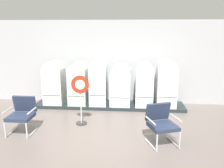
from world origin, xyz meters
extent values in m
cube|color=#70635E|center=(0.00, 0.00, -0.03)|extent=(12.00, 10.00, 0.05)
cube|color=#BBBCBF|center=(0.00, 3.66, 1.52)|extent=(11.76, 0.12, 3.05)
cube|color=#47443F|center=(0.00, 3.66, 2.70)|extent=(11.76, 0.07, 0.06)
cube|color=#252F31|center=(0.00, 3.02, 0.05)|extent=(5.29, 0.95, 0.11)
cube|color=silver|center=(-1.96, 2.93, 0.71)|extent=(0.68, 0.68, 1.20)
cylinder|color=silver|center=(-1.96, 2.93, 1.30)|extent=(0.68, 0.66, 0.68)
cube|color=#383838|center=(-1.96, 2.59, 0.49)|extent=(0.62, 0.01, 0.01)
cylinder|color=silver|center=(-2.23, 2.57, 0.85)|extent=(0.02, 0.02, 0.28)
cube|color=silver|center=(-1.10, 2.93, 0.70)|extent=(0.63, 0.68, 1.17)
cylinder|color=silver|center=(-1.10, 2.93, 1.28)|extent=(0.63, 0.67, 0.63)
cube|color=#383838|center=(-1.10, 2.59, 0.48)|extent=(0.58, 0.01, 0.01)
cylinder|color=silver|center=(-0.84, 2.57, 0.84)|extent=(0.02, 0.02, 0.28)
cube|color=white|center=(-0.37, 2.90, 0.77)|extent=(0.58, 0.62, 1.32)
cylinder|color=white|center=(-0.37, 2.90, 1.43)|extent=(0.58, 0.60, 0.58)
cube|color=#383838|center=(-0.37, 2.59, 0.53)|extent=(0.54, 0.01, 0.01)
cylinder|color=silver|center=(-0.60, 2.57, 0.93)|extent=(0.02, 0.02, 0.28)
cube|color=white|center=(0.39, 2.94, 0.66)|extent=(0.70, 0.70, 1.10)
cylinder|color=white|center=(0.39, 2.94, 1.21)|extent=(0.70, 0.68, 0.70)
cube|color=#383838|center=(0.39, 2.59, 0.46)|extent=(0.64, 0.01, 0.01)
cylinder|color=silver|center=(0.68, 2.57, 0.79)|extent=(0.02, 0.02, 0.28)
cube|color=white|center=(1.22, 2.89, 0.73)|extent=(0.60, 0.60, 1.24)
cylinder|color=white|center=(1.22, 2.89, 1.35)|extent=(0.60, 0.59, 0.60)
cube|color=#383838|center=(1.22, 2.59, 0.50)|extent=(0.55, 0.01, 0.01)
cylinder|color=silver|center=(0.98, 2.57, 0.88)|extent=(0.02, 0.02, 0.28)
cube|color=white|center=(1.97, 2.94, 0.76)|extent=(0.66, 0.70, 1.30)
cylinder|color=white|center=(1.97, 2.94, 1.41)|extent=(0.66, 0.68, 0.66)
cube|color=#383838|center=(1.97, 2.59, 0.53)|extent=(0.60, 0.01, 0.01)
cylinder|color=silver|center=(2.23, 2.57, 0.92)|extent=(0.02, 0.02, 0.28)
cylinder|color=silver|center=(-2.41, 0.61, 0.02)|extent=(0.05, 0.64, 0.04)
cylinder|color=silver|center=(-2.42, 0.31, 0.22)|extent=(0.04, 0.04, 0.40)
cylinder|color=silver|center=(-1.84, 0.60, 0.02)|extent=(0.05, 0.64, 0.04)
cylinder|color=silver|center=(-1.84, 0.31, 0.22)|extent=(0.04, 0.04, 0.40)
cube|color=#2A354F|center=(-2.12, 0.61, 0.47)|extent=(0.62, 0.59, 0.09)
cube|color=#2A354F|center=(-2.12, 0.91, 0.74)|extent=(0.62, 0.17, 0.46)
cylinder|color=silver|center=(-2.45, 0.61, 0.65)|extent=(0.04, 0.52, 0.04)
cylinder|color=silver|center=(-1.80, 0.60, 0.65)|extent=(0.04, 0.52, 0.04)
cylinder|color=silver|center=(1.27, 0.19, 0.02)|extent=(0.26, 0.61, 0.04)
cylinder|color=silver|center=(1.37, -0.09, 0.22)|extent=(0.05, 0.05, 0.40)
cylinder|color=silver|center=(1.81, 0.39, 0.02)|extent=(0.26, 0.61, 0.04)
cylinder|color=silver|center=(1.92, 0.11, 0.22)|extent=(0.05, 0.05, 0.40)
cube|color=#2A354F|center=(1.54, 0.29, 0.47)|extent=(0.78, 0.75, 0.09)
cube|color=#2A354F|center=(1.44, 0.58, 0.74)|extent=(0.64, 0.36, 0.46)
cylinder|color=silver|center=(1.24, 0.18, 0.65)|extent=(0.21, 0.50, 0.04)
cylinder|color=silver|center=(1.85, 0.41, 0.65)|extent=(0.21, 0.50, 0.04)
cylinder|color=#2D2D30|center=(-0.67, 1.39, 0.01)|extent=(0.32, 0.32, 0.03)
cylinder|color=silver|center=(-0.67, 1.39, 0.61)|extent=(0.04, 0.04, 1.16)
cylinder|color=#A22D18|center=(-0.67, 1.36, 1.19)|extent=(0.52, 0.02, 0.52)
cylinder|color=white|center=(-0.67, 1.35, 1.19)|extent=(0.28, 0.00, 0.28)
camera|label=1|loc=(0.77, -5.01, 2.72)|focal=37.78mm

